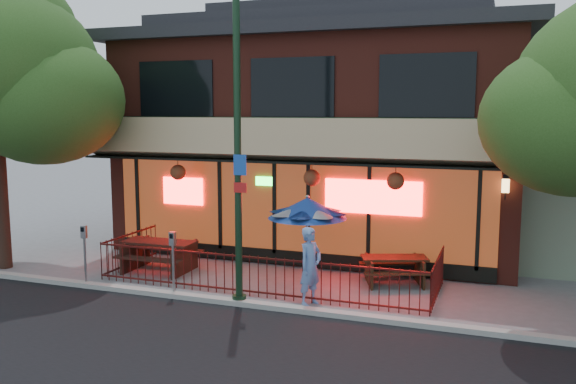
{
  "coord_description": "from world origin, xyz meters",
  "views": [
    {
      "loc": [
        5.62,
        -12.65,
        4.41
      ],
      "look_at": [
        0.31,
        2.0,
        2.28
      ],
      "focal_mm": 38.0,
      "sensor_mm": 36.0,
      "label": 1
    }
  ],
  "objects_px": {
    "patio_umbrella": "(307,208)",
    "street_light": "(238,166)",
    "parking_meter_near": "(173,253)",
    "picnic_table_left": "(159,251)",
    "picnic_table_right": "(394,266)",
    "pedestrian": "(310,266)",
    "parking_meter_far": "(84,245)"
  },
  "relations": [
    {
      "from": "picnic_table_right",
      "to": "street_light",
      "type": "bearing_deg",
      "value": -137.24
    },
    {
      "from": "street_light",
      "to": "parking_meter_near",
      "type": "relative_size",
      "value": 4.51
    },
    {
      "from": "pedestrian",
      "to": "parking_meter_far",
      "type": "relative_size",
      "value": 1.15
    },
    {
      "from": "patio_umbrella",
      "to": "parking_meter_far",
      "type": "relative_size",
      "value": 1.47
    },
    {
      "from": "picnic_table_right",
      "to": "parking_meter_far",
      "type": "height_order",
      "value": "parking_meter_far"
    },
    {
      "from": "patio_umbrella",
      "to": "parking_meter_far",
      "type": "bearing_deg",
      "value": -157.31
    },
    {
      "from": "street_light",
      "to": "patio_umbrella",
      "type": "bearing_deg",
      "value": 66.2
    },
    {
      "from": "picnic_table_right",
      "to": "pedestrian",
      "type": "height_order",
      "value": "pedestrian"
    },
    {
      "from": "patio_umbrella",
      "to": "pedestrian",
      "type": "height_order",
      "value": "patio_umbrella"
    },
    {
      "from": "street_light",
      "to": "parking_meter_far",
      "type": "xyz_separation_m",
      "value": [
        -4.2,
        -0.03,
        -2.1
      ]
    },
    {
      "from": "picnic_table_left",
      "to": "picnic_table_right",
      "type": "xyz_separation_m",
      "value": [
        6.25,
        0.97,
        -0.09
      ]
    },
    {
      "from": "street_light",
      "to": "picnic_table_right",
      "type": "height_order",
      "value": "street_light"
    },
    {
      "from": "parking_meter_far",
      "to": "street_light",
      "type": "bearing_deg",
      "value": 0.39
    },
    {
      "from": "picnic_table_right",
      "to": "parking_meter_near",
      "type": "xyz_separation_m",
      "value": [
        -4.74,
        -2.8,
        0.59
      ]
    },
    {
      "from": "pedestrian",
      "to": "parking_meter_far",
      "type": "distance_m",
      "value": 5.76
    },
    {
      "from": "pedestrian",
      "to": "parking_meter_near",
      "type": "height_order",
      "value": "pedestrian"
    },
    {
      "from": "pedestrian",
      "to": "parking_meter_near",
      "type": "xyz_separation_m",
      "value": [
        -3.24,
        -0.5,
        0.16
      ]
    },
    {
      "from": "picnic_table_left",
      "to": "parking_meter_near",
      "type": "bearing_deg",
      "value": -50.42
    },
    {
      "from": "picnic_table_left",
      "to": "patio_umbrella",
      "type": "bearing_deg",
      "value": 3.93
    },
    {
      "from": "picnic_table_right",
      "to": "parking_meter_far",
      "type": "bearing_deg",
      "value": -158.62
    },
    {
      "from": "picnic_table_left",
      "to": "pedestrian",
      "type": "distance_m",
      "value": 4.95
    },
    {
      "from": "street_light",
      "to": "parking_meter_near",
      "type": "xyz_separation_m",
      "value": [
        -1.71,
        0.0,
        -2.1
      ]
    },
    {
      "from": "parking_meter_near",
      "to": "picnic_table_left",
      "type": "bearing_deg",
      "value": 129.58
    },
    {
      "from": "picnic_table_left",
      "to": "picnic_table_right",
      "type": "distance_m",
      "value": 6.33
    },
    {
      "from": "street_light",
      "to": "picnic_table_right",
      "type": "bearing_deg",
      "value": 42.76
    },
    {
      "from": "street_light",
      "to": "pedestrian",
      "type": "height_order",
      "value": "street_light"
    },
    {
      "from": "street_light",
      "to": "picnic_table_right",
      "type": "distance_m",
      "value": 4.93
    },
    {
      "from": "picnic_table_right",
      "to": "parking_meter_near",
      "type": "height_order",
      "value": "parking_meter_near"
    },
    {
      "from": "street_light",
      "to": "picnic_table_left",
      "type": "relative_size",
      "value": 3.5
    },
    {
      "from": "street_light",
      "to": "parking_meter_near",
      "type": "height_order",
      "value": "street_light"
    },
    {
      "from": "patio_umbrella",
      "to": "parking_meter_near",
      "type": "relative_size",
      "value": 1.47
    },
    {
      "from": "patio_umbrella",
      "to": "street_light",
      "type": "bearing_deg",
      "value": -113.8
    }
  ]
}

